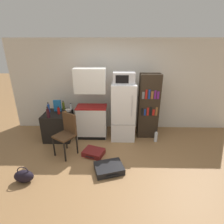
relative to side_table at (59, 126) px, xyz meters
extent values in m
plane|color=olive|center=(1.53, -1.25, -0.36)|extent=(24.00, 24.00, 0.00)
cube|color=silver|center=(1.73, 0.75, 0.92)|extent=(6.40, 0.10, 2.55)
cube|color=black|center=(0.00, 0.00, 0.00)|extent=(0.69, 0.70, 0.72)
cube|color=silver|center=(0.89, 0.12, 0.06)|extent=(0.78, 0.46, 0.84)
cube|color=maroon|center=(0.89, 0.12, 0.50)|extent=(0.79, 0.47, 0.03)
cube|color=silver|center=(0.89, 0.12, 1.20)|extent=(0.78, 0.39, 0.60)
cube|color=black|center=(0.89, -0.12, -0.32)|extent=(0.74, 0.01, 0.08)
cube|color=white|center=(1.72, 0.06, 0.39)|extent=(0.61, 0.58, 1.50)
cube|color=gray|center=(1.72, -0.24, 0.15)|extent=(0.58, 0.01, 0.01)
cylinder|color=silver|center=(1.92, -0.25, 0.66)|extent=(0.02, 0.02, 0.52)
cube|color=#B7B7BC|center=(1.72, 0.06, 1.27)|extent=(0.52, 0.36, 0.28)
cube|color=black|center=(1.67, -0.13, 1.27)|extent=(0.30, 0.01, 0.19)
cube|color=#2D2319|center=(2.39, 0.19, 0.50)|extent=(0.53, 0.32, 1.72)
cube|color=black|center=(2.21, 0.02, 0.41)|extent=(0.05, 0.01, 0.20)
cube|color=#193899|center=(2.28, 0.02, 0.39)|extent=(0.04, 0.01, 0.17)
cube|color=red|center=(2.36, 0.02, 0.41)|extent=(0.05, 0.01, 0.21)
cube|color=black|center=(2.43, 0.02, 0.42)|extent=(0.06, 0.01, 0.23)
cube|color=red|center=(2.50, 0.02, 0.39)|extent=(0.06, 0.01, 0.16)
cube|color=brown|center=(2.58, 0.02, 0.42)|extent=(0.05, 0.01, 0.22)
cube|color=slate|center=(2.21, 0.02, 0.84)|extent=(0.06, 0.01, 0.18)
cube|color=red|center=(2.28, 0.02, 0.87)|extent=(0.05, 0.01, 0.24)
cube|color=#193899|center=(2.36, 0.02, 0.87)|extent=(0.04, 0.01, 0.24)
cube|color=brown|center=(2.43, 0.02, 0.85)|extent=(0.06, 0.01, 0.19)
cube|color=#661E75|center=(2.50, 0.02, 0.86)|extent=(0.05, 0.01, 0.22)
cube|color=#661E75|center=(2.58, 0.02, 0.85)|extent=(0.06, 0.01, 0.19)
cylinder|color=#AD1914|center=(0.07, -0.05, 0.44)|extent=(0.07, 0.07, 0.15)
cylinder|color=#AD1914|center=(0.07, -0.05, 0.53)|extent=(0.03, 0.03, 0.03)
cylinder|color=black|center=(0.07, -0.05, 0.55)|extent=(0.04, 0.04, 0.02)
cylinder|color=black|center=(-0.11, -0.29, 0.47)|extent=(0.08, 0.08, 0.22)
cylinder|color=black|center=(-0.11, -0.29, 0.60)|extent=(0.03, 0.03, 0.04)
cylinder|color=black|center=(-0.11, -0.29, 0.63)|extent=(0.04, 0.04, 0.02)
cylinder|color=#1E47A3|center=(-0.23, 0.06, 0.46)|extent=(0.06, 0.06, 0.21)
cylinder|color=#1E47A3|center=(-0.23, 0.06, 0.59)|extent=(0.03, 0.03, 0.04)
cylinder|color=black|center=(-0.23, 0.06, 0.62)|extent=(0.03, 0.03, 0.02)
cylinder|color=silver|center=(0.30, 0.30, 0.43)|extent=(0.07, 0.07, 0.13)
cylinder|color=silver|center=(0.30, 0.30, 0.51)|extent=(0.03, 0.03, 0.02)
cylinder|color=black|center=(0.30, 0.30, 0.53)|extent=(0.04, 0.04, 0.01)
cylinder|color=#566619|center=(0.10, 0.28, 0.45)|extent=(0.06, 0.06, 0.19)
cylinder|color=#566619|center=(0.10, 0.28, 0.57)|extent=(0.03, 0.03, 0.03)
cylinder|color=black|center=(0.10, 0.28, 0.59)|extent=(0.03, 0.03, 0.02)
cylinder|color=brown|center=(0.29, -0.25, 0.43)|extent=(0.08, 0.08, 0.14)
cylinder|color=brown|center=(0.29, -0.25, 0.51)|extent=(0.03, 0.03, 0.02)
cylinder|color=black|center=(0.29, -0.25, 0.53)|extent=(0.04, 0.04, 0.01)
cylinder|color=silver|center=(0.25, 0.17, 0.38)|extent=(0.15, 0.15, 0.04)
cube|color=#1E66A8|center=(-0.02, 0.15, 0.51)|extent=(0.19, 0.07, 0.30)
cylinder|color=black|center=(0.14, -0.83, -0.13)|extent=(0.04, 0.04, 0.47)
cylinder|color=black|center=(0.44, -1.03, -0.13)|extent=(0.04, 0.04, 0.47)
cylinder|color=black|center=(0.34, -0.53, -0.13)|extent=(0.04, 0.04, 0.47)
cylinder|color=black|center=(0.64, -0.73, -0.13)|extent=(0.04, 0.04, 0.47)
cube|color=#4C331E|center=(0.39, -0.78, 0.13)|extent=(0.55, 0.55, 0.04)
cube|color=#4C331E|center=(0.49, -0.63, 0.38)|extent=(0.34, 0.25, 0.46)
cube|color=black|center=(1.40, -1.32, -0.30)|extent=(0.66, 0.57, 0.13)
cylinder|color=black|center=(1.47, -1.55, -0.30)|extent=(0.25, 0.09, 0.02)
cube|color=maroon|center=(1.03, -0.78, -0.30)|extent=(0.55, 0.48, 0.12)
cylinder|color=black|center=(0.96, -0.97, -0.30)|extent=(0.20, 0.09, 0.02)
ellipsoid|color=black|center=(-0.16, -1.65, -0.24)|extent=(0.36, 0.20, 0.24)
torus|color=black|center=(-0.16, -1.65, -0.13)|extent=(0.21, 0.02, 0.21)
cylinder|color=silver|center=(2.58, -0.15, -0.23)|extent=(0.08, 0.08, 0.26)
cylinder|color=silver|center=(2.58, -0.15, -0.08)|extent=(0.04, 0.04, 0.05)
cylinder|color=black|center=(2.58, -0.15, -0.04)|extent=(0.04, 0.04, 0.03)
camera|label=1|loc=(1.53, -4.18, 2.05)|focal=28.00mm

